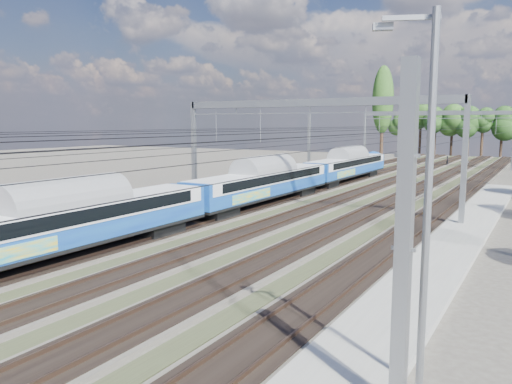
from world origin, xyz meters
The scene contains 9 objects.
track_bed centered at (0.00, 45.00, 0.10)m, with size 21.00×130.00×0.34m.
platform centered at (12.00, 20.00, 0.15)m, with size 3.00×70.00×0.30m, color gray.
catenary centered at (0.33, 52.69, 6.40)m, with size 25.65×130.00×9.00m.
tree_belt centered at (6.80, 94.37, 7.92)m, with size 39.81×100.35×11.72m.
poplar centered at (-14.50, 98.00, 11.89)m, with size 4.40×4.40×19.04m.
emu_train centered at (-4.50, 30.26, 2.50)m, with size 2.90×61.38×4.24m.
worker centered at (1.47, 82.62, 0.82)m, with size 0.60×0.39×1.65m, color black.
signal_near centered at (2.07, 63.56, 3.47)m, with size 0.36×0.33×5.48m.
lamp_post centered at (13.91, 6.40, 5.34)m, with size 1.64×0.64×9.79m.
Camera 1 is at (16.55, -6.19, 7.07)m, focal length 35.00 mm.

